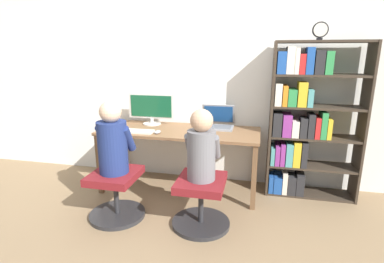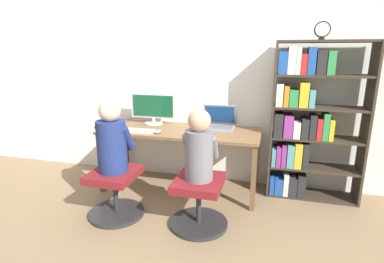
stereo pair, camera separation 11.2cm
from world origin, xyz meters
The scene contains 13 objects.
ground_plane centered at (0.00, 0.00, 0.00)m, with size 14.00×14.00×0.00m, color #846B4C.
wall_back centered at (0.00, 0.75, 1.30)m, with size 10.00×0.05×2.60m.
desk centered at (0.00, 0.34, 0.64)m, with size 1.76×0.69×0.71m.
desktop_monitor centered at (-0.39, 0.53, 0.89)m, with size 0.56×0.21×0.37m.
laptop centered at (0.39, 0.55, 0.76)m, with size 0.38×0.35×0.25m.
keyboard centered at (-0.43, 0.14, 0.72)m, with size 0.38×0.14×0.03m.
computer_mouse_by_keyboard centered at (-0.19, 0.14, 0.72)m, with size 0.06×0.11×0.03m.
office_chair_left centered at (-0.43, -0.39, 0.25)m, with size 0.53×0.53×0.46m.
office_chair_right centered at (0.39, -0.36, 0.25)m, with size 0.53×0.53×0.46m.
person_at_monitor centered at (-0.43, -0.38, 0.76)m, with size 0.33×0.31×0.67m.
person_at_laptop centered at (0.39, -0.36, 0.74)m, with size 0.30×0.28×0.63m.
bookshelf centered at (1.31, 0.50, 0.84)m, with size 0.94×0.31×1.66m.
desk_clock centered at (1.38, 0.43, 1.74)m, with size 0.15×0.03×0.17m.
Camera 1 is at (0.85, -2.77, 1.53)m, focal length 28.00 mm.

